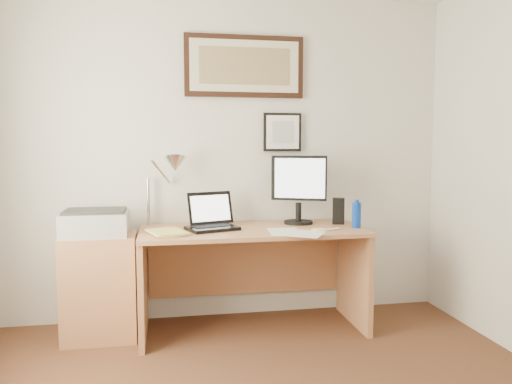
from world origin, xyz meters
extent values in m
cube|color=silver|center=(0.00, 2.00, 1.25)|extent=(3.50, 0.02, 2.50)
cube|color=#A86D46|center=(-0.92, 1.68, 0.36)|extent=(0.50, 0.40, 0.73)
cylinder|color=#0C36A2|center=(0.90, 1.53, 0.84)|extent=(0.06, 0.06, 0.18)
cylinder|color=#0C36A2|center=(0.90, 1.53, 0.94)|extent=(0.03, 0.03, 0.02)
cube|color=black|center=(0.83, 1.72, 0.85)|extent=(0.11, 0.10, 0.20)
cube|color=white|center=(0.35, 1.46, 0.75)|extent=(0.24, 0.32, 0.00)
cube|color=white|center=(0.48, 1.34, 0.75)|extent=(0.31, 0.34, 0.00)
cube|color=#E5E16C|center=(0.60, 1.46, 0.76)|extent=(0.10, 0.10, 0.01)
cylinder|color=white|center=(0.69, 1.45, 0.76)|extent=(0.14, 0.06, 0.02)
imported|color=#E0D969|center=(-0.56, 1.47, 0.76)|extent=(0.30, 0.35, 0.02)
cube|color=#A86D46|center=(0.15, 1.63, 0.73)|extent=(1.60, 0.70, 0.03)
cube|color=#A86D46|center=(-0.63, 1.63, 0.36)|extent=(0.04, 0.65, 0.72)
cube|color=#A86D46|center=(0.93, 1.63, 0.36)|extent=(0.04, 0.65, 0.72)
cube|color=#A86D46|center=(0.15, 1.96, 0.45)|extent=(1.50, 0.03, 0.55)
cube|color=black|center=(-0.14, 1.62, 0.76)|extent=(0.40, 0.34, 0.02)
cube|color=black|center=(-0.14, 1.65, 0.78)|extent=(0.31, 0.21, 0.00)
cube|color=black|center=(-0.14, 1.76, 0.89)|extent=(0.35, 0.18, 0.23)
cube|color=white|center=(-0.14, 1.75, 0.89)|extent=(0.30, 0.15, 0.18)
cylinder|color=black|center=(0.54, 1.79, 0.76)|extent=(0.22, 0.22, 0.02)
cylinder|color=black|center=(0.54, 1.79, 0.84)|extent=(0.04, 0.04, 0.14)
cube|color=black|center=(0.54, 1.78, 1.10)|extent=(0.40, 0.19, 0.34)
cube|color=white|center=(0.54, 1.76, 1.10)|extent=(0.35, 0.15, 0.30)
cube|color=#A9A9AC|center=(-0.94, 1.66, 0.81)|extent=(0.44, 0.34, 0.16)
cube|color=#2C2C2C|center=(-0.94, 1.66, 0.90)|extent=(0.40, 0.30, 0.02)
cylinder|color=silver|center=(-0.59, 1.92, 0.93)|extent=(0.02, 0.02, 0.36)
cylinder|color=silver|center=(-0.49, 1.86, 1.15)|extent=(0.15, 0.23, 0.19)
cone|color=silver|center=(-0.39, 1.80, 1.21)|extent=(0.16, 0.18, 0.15)
cube|color=black|center=(0.15, 1.98, 1.95)|extent=(0.92, 0.03, 0.47)
cube|color=beige|center=(0.15, 1.96, 1.95)|extent=(0.84, 0.01, 0.39)
cube|color=olive|center=(0.15, 1.95, 1.95)|extent=(0.70, 0.00, 0.28)
cube|color=black|center=(0.45, 1.98, 1.45)|extent=(0.30, 0.02, 0.30)
cube|color=white|center=(0.45, 1.96, 1.45)|extent=(0.26, 0.00, 0.26)
cube|color=#ACB1B6|center=(0.45, 1.96, 1.45)|extent=(0.17, 0.00, 0.17)
camera|label=1|loc=(-0.46, -1.87, 1.35)|focal=35.00mm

